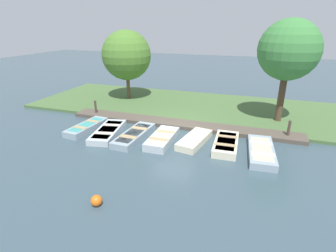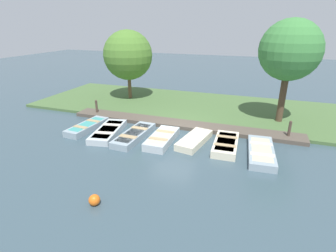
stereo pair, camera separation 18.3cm
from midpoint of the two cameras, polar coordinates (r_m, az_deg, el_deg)
ground_plane at (r=15.02m, az=1.59°, el=-1.45°), size 80.00×80.00×0.00m
shore_bank at (r=19.53m, az=6.16°, el=4.19°), size 8.00×24.00×0.18m
dock_walkway at (r=15.99m, az=2.86°, el=0.41°), size 1.25×14.17×0.22m
rowboat_0 at (r=16.06m, az=-16.84°, el=-0.12°), size 2.99×1.19×0.38m
rowboat_1 at (r=15.11m, az=-12.53°, el=-1.13°), size 3.39×1.75×0.35m
rowboat_2 at (r=14.35m, az=-7.01°, el=-1.95°), size 3.37×1.18×0.37m
rowboat_3 at (r=13.76m, az=-0.93°, el=-2.72°), size 2.75×1.11×0.42m
rowboat_4 at (r=13.72m, az=6.14°, el=-3.02°), size 2.80×1.45×0.38m
rowboat_5 at (r=13.49m, az=12.84°, el=-3.88°), size 2.78×1.23×0.40m
rowboat_6 at (r=13.23m, az=19.98°, el=-5.31°), size 3.29×1.39×0.36m
mooring_post_near at (r=18.31m, az=-14.99°, el=3.90°), size 0.15×0.15×1.09m
mooring_post_far at (r=15.38m, az=25.22°, el=-0.83°), size 0.15×0.15×1.09m
buoy at (r=9.64m, az=-15.20°, el=-15.27°), size 0.39×0.39×0.39m
park_tree_far_left at (r=21.02m, az=-8.45°, el=14.98°), size 3.76×3.76×5.44m
park_tree_left at (r=16.88m, az=25.32°, el=14.60°), size 3.45×3.45×6.17m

